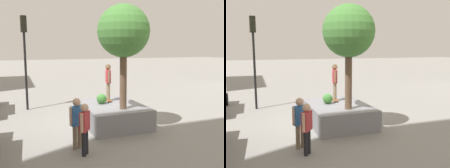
# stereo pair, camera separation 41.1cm
# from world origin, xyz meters

# --- Properties ---
(ground_plane) EXTENTS (120.00, 120.00, 0.00)m
(ground_plane) POSITION_xyz_m (0.00, 0.00, 0.00)
(ground_plane) COLOR gray
(planter_ledge) EXTENTS (3.34, 2.48, 0.87)m
(planter_ledge) POSITION_xyz_m (-0.46, -0.24, 0.44)
(planter_ledge) COLOR gray
(planter_ledge) RESTS_ON ground
(plaza_tree) EXTENTS (2.06, 2.06, 4.13)m
(plaza_tree) POSITION_xyz_m (-1.36, -0.37, 3.93)
(plaza_tree) COLOR brown
(plaza_tree) RESTS_ON planter_ledge
(boxwood_shrub) EXTENTS (0.44, 0.44, 0.44)m
(boxwood_shrub) POSITION_xyz_m (-0.17, 0.14, 1.09)
(boxwood_shrub) COLOR #3D7A33
(boxwood_shrub) RESTS_ON planter_ledge
(skateboard) EXTENTS (0.82, 0.32, 0.07)m
(skateboard) POSITION_xyz_m (0.27, -0.34, 0.93)
(skateboard) COLOR brown
(skateboard) RESTS_ON planter_ledge
(skateboarder) EXTENTS (0.55, 0.26, 1.64)m
(skateboarder) POSITION_xyz_m (0.27, -0.34, 1.89)
(skateboarder) COLOR #847056
(skateboarder) RESTS_ON skateboard
(traffic_light_corner) EXTENTS (0.36, 0.32, 4.96)m
(traffic_light_corner) POSITION_xyz_m (3.55, 3.11, 3.36)
(traffic_light_corner) COLOR black
(traffic_light_corner) RESTS_ON ground
(pedestrian_crossing) EXTENTS (0.37, 0.54, 1.71)m
(pedestrian_crossing) POSITION_xyz_m (-2.60, 1.83, 0.99)
(pedestrian_crossing) COLOR #847056
(pedestrian_crossing) RESTS_ON ground
(bystander_watching) EXTENTS (0.46, 0.42, 1.64)m
(bystander_watching) POSITION_xyz_m (-3.18, 1.73, 0.95)
(bystander_watching) COLOR black
(bystander_watching) RESTS_ON ground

